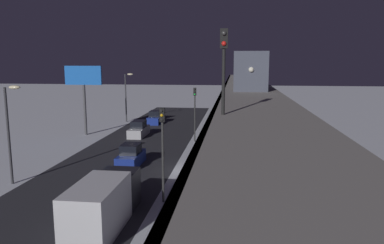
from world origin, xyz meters
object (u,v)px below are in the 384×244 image
(traffic_light_near, at_px, (163,141))
(sedan_blue, at_px, (155,118))
(rail_signal, at_px, (224,57))
(commercial_billboard, at_px, (84,82))
(sedan_silver, at_px, (139,130))
(subway_train, at_px, (245,68))
(traffic_light_mid, at_px, (195,107))
(sedan_blue_2, at_px, (131,157))
(box_truck, at_px, (104,203))

(traffic_light_near, bearing_deg, sedan_blue, -76.51)
(sedan_blue, bearing_deg, rail_signal, 107.44)
(traffic_light_near, xyz_separation_m, commercial_billboard, (14.57, -21.54, 2.63))
(sedan_silver, bearing_deg, sedan_blue, -90.00)
(subway_train, xyz_separation_m, sedan_blue, (13.47, -5.07, -7.86))
(sedan_blue, height_order, traffic_light_near, traffic_light_near)
(sedan_silver, relative_size, commercial_billboard, 0.53)
(traffic_light_near, bearing_deg, traffic_light_mid, -90.00)
(sedan_blue, bearing_deg, sedan_blue_2, 96.99)
(subway_train, bearing_deg, sedan_blue, -20.61)
(sedan_blue, xyz_separation_m, commercial_billboard, (7.07, 9.73, 6.04))
(commercial_billboard, bearing_deg, traffic_light_mid, 170.71)
(rail_signal, relative_size, commercial_billboard, 0.45)
(sedan_blue_2, xyz_separation_m, traffic_light_mid, (-4.70, -10.74, 3.40))
(rail_signal, distance_m, sedan_blue_2, 18.88)
(rail_signal, distance_m, commercial_billboard, 33.21)
(sedan_silver, xyz_separation_m, traffic_light_mid, (-7.50, 2.40, 3.40))
(rail_signal, height_order, traffic_light_mid, rail_signal)
(commercial_billboard, bearing_deg, sedan_blue, -126.03)
(sedan_blue_2, relative_size, box_truck, 0.56)
(subway_train, relative_size, sedan_silver, 7.74)
(subway_train, relative_size, sedan_blue_2, 8.85)
(sedan_blue_2, height_order, traffic_light_mid, traffic_light_mid)
(rail_signal, relative_size, traffic_light_near, 0.62)
(rail_signal, relative_size, box_truck, 0.54)
(sedan_blue_2, bearing_deg, subway_train, 59.02)
(rail_signal, distance_m, traffic_light_mid, 25.82)
(traffic_light_near, relative_size, traffic_light_mid, 1.00)
(sedan_blue, relative_size, commercial_billboard, 0.46)
(box_truck, xyz_separation_m, commercial_billboard, (11.87, -25.36, 5.48))
(traffic_light_near, height_order, traffic_light_mid, same)
(subway_train, distance_m, sedan_blue, 16.40)
(sedan_blue_2, bearing_deg, box_truck, -80.72)
(sedan_silver, bearing_deg, box_truck, 100.71)
(subway_train, height_order, traffic_light_mid, subway_train)
(rail_signal, bearing_deg, sedan_silver, -66.94)
(box_truck, distance_m, traffic_light_near, 5.48)
(sedan_silver, bearing_deg, traffic_light_mid, 162.24)
(commercial_billboard, bearing_deg, sedan_blue_2, 126.96)
(subway_train, distance_m, commercial_billboard, 21.15)
(commercial_billboard, bearing_deg, subway_train, -167.22)
(sedan_blue, xyz_separation_m, sedan_blue_2, (-2.80, 22.85, 0.01))
(traffic_light_mid, bearing_deg, rail_signal, 99.41)
(traffic_light_near, bearing_deg, rail_signal, 125.65)
(box_truck, xyz_separation_m, traffic_light_near, (-2.70, -3.82, 2.85))
(sedan_blue_2, bearing_deg, sedan_silver, 102.03)
(sedan_silver, bearing_deg, rail_signal, 113.06)
(rail_signal, distance_m, box_truck, 10.88)
(rail_signal, distance_m, traffic_light_near, 8.90)
(rail_signal, bearing_deg, box_truck, -15.81)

